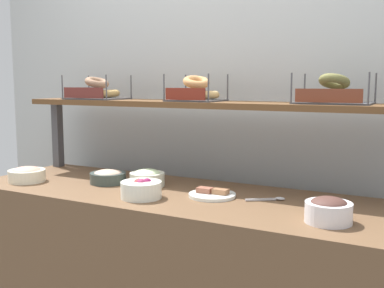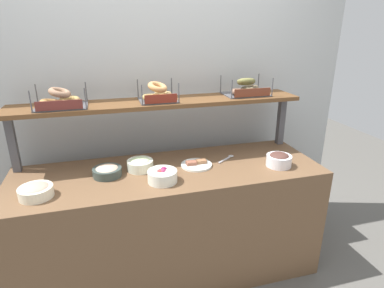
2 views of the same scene
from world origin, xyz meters
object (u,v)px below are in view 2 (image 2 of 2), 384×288
at_px(bowl_beet_salad, 162,176).
at_px(bagel_basket_poppy, 246,89).
at_px(bowl_scallion_spread, 140,164).
at_px(bagel_basket_sesame, 158,94).
at_px(serving_plate_white, 196,164).
at_px(serving_spoon_near_plate, 228,158).
at_px(bagel_basket_everything, 60,101).
at_px(bowl_lox_spread, 36,191).
at_px(bowl_chocolate_spread, 279,159).
at_px(bowl_tuna_salad, 107,171).

height_order(bowl_beet_salad, bagel_basket_poppy, bagel_basket_poppy).
distance_m(bowl_beet_salad, bagel_basket_poppy, 0.98).
height_order(bowl_scallion_spread, bagel_basket_poppy, bagel_basket_poppy).
bearing_deg(bagel_basket_sesame, serving_plate_white, -48.63).
bearing_deg(serving_spoon_near_plate, bagel_basket_everything, 171.35).
distance_m(bowl_lox_spread, bowl_beet_salad, 0.74).
relative_size(bowl_beet_salad, bagel_basket_everything, 0.57).
bearing_deg(bagel_basket_sesame, bowl_chocolate_spread, -27.42).
xyz_separation_m(bowl_tuna_salad, bowl_chocolate_spread, (1.18, -0.16, 0.01)).
distance_m(bowl_lox_spread, bowl_scallion_spread, 0.67).
height_order(bowl_tuna_salad, bagel_basket_sesame, bagel_basket_sesame).
height_order(bowl_beet_salad, bagel_basket_everything, bagel_basket_everything).
distance_m(bowl_chocolate_spread, serving_plate_white, 0.59).
xyz_separation_m(serving_plate_white, serving_spoon_near_plate, (0.27, 0.06, -0.00)).
relative_size(bowl_beet_salad, bagel_basket_sesame, 0.70).
bearing_deg(bowl_scallion_spread, serving_spoon_near_plate, 1.52).
xyz_separation_m(bowl_scallion_spread, bagel_basket_poppy, (0.87, 0.23, 0.43)).
bearing_deg(bowl_chocolate_spread, bowl_lox_spread, -179.63).
bearing_deg(bowl_lox_spread, bowl_chocolate_spread, 0.37).
xyz_separation_m(bagel_basket_everything, bagel_basket_sesame, (0.65, 0.01, 0.00)).
xyz_separation_m(bowl_beet_salad, bagel_basket_everything, (-0.59, 0.41, 0.43)).
height_order(bowl_lox_spread, bowl_chocolate_spread, bowl_chocolate_spread).
distance_m(bowl_beet_salad, serving_plate_white, 0.33).
height_order(bowl_scallion_spread, bagel_basket_sesame, bagel_basket_sesame).
relative_size(bowl_chocolate_spread, serving_plate_white, 0.80).
xyz_separation_m(bagel_basket_sesame, bagel_basket_poppy, (0.69, 0.02, -0.00)).
bearing_deg(bowl_tuna_salad, serving_spoon_near_plate, 3.55).
relative_size(bowl_tuna_salad, serving_spoon_near_plate, 1.22).
distance_m(bagel_basket_sesame, bagel_basket_poppy, 0.69).
bearing_deg(bagel_basket_everything, bowl_scallion_spread, -21.80).
xyz_separation_m(bagel_basket_everything, bagel_basket_poppy, (1.34, 0.04, 0.00)).
height_order(bowl_chocolate_spread, bagel_basket_everything, bagel_basket_everything).
relative_size(bowl_beet_salad, bowl_scallion_spread, 1.06).
height_order(bowl_lox_spread, bowl_scallion_spread, bowl_scallion_spread).
height_order(bowl_tuna_salad, bowl_beet_salad, bowl_beet_salad).
bearing_deg(bowl_chocolate_spread, serving_spoon_near_plate, 143.48).
bearing_deg(bowl_tuna_salad, bowl_lox_spread, -156.80).
bearing_deg(bagel_basket_everything, bowl_chocolate_spread, -15.33).
xyz_separation_m(bowl_lox_spread, bowl_chocolate_spread, (1.58, 0.01, 0.01)).
relative_size(bowl_beet_salad, serving_plate_white, 0.86).
bearing_deg(bowl_chocolate_spread, bagel_basket_everything, 164.67).
bearing_deg(bowl_chocolate_spread, bowl_beet_salad, -178.82).
relative_size(bowl_lox_spread, bowl_beet_salad, 1.03).
relative_size(bowl_lox_spread, bagel_basket_poppy, 0.57).
bearing_deg(bowl_beet_salad, bowl_tuna_salad, 151.59).
relative_size(bowl_beet_salad, serving_spoon_near_plate, 1.21).
distance_m(serving_spoon_near_plate, bagel_basket_poppy, 0.55).
bearing_deg(bagel_basket_sesame, serving_spoon_near_plate, -20.95).
height_order(bowl_scallion_spread, serving_spoon_near_plate, bowl_scallion_spread).
height_order(bowl_lox_spread, bagel_basket_everything, bagel_basket_everything).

